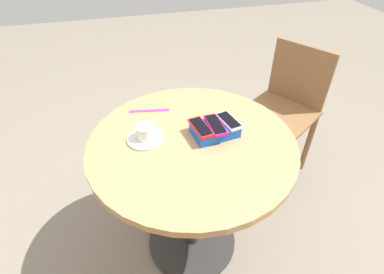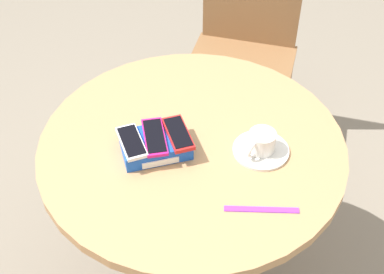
{
  "view_description": "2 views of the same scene",
  "coord_description": "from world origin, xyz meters",
  "px_view_note": "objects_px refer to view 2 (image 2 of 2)",
  "views": [
    {
      "loc": [
        0.23,
        0.89,
        1.5
      ],
      "look_at": [
        0.0,
        0.0,
        0.74
      ],
      "focal_mm": 28.0,
      "sensor_mm": 36.0,
      "label": 1
    },
    {
      "loc": [
        -0.14,
        -1.04,
        1.74
      ],
      "look_at": [
        0.0,
        0.0,
        0.74
      ],
      "focal_mm": 50.0,
      "sensor_mm": 36.0,
      "label": 2
    }
  ],
  "objects_px": {
    "round_table": "(192,181)",
    "phone_white": "(131,142)",
    "phone_red": "(178,134)",
    "saucer": "(261,150)",
    "chair_far_side": "(242,56)",
    "lanyard_strap": "(261,210)",
    "coffee_cup": "(261,142)",
    "phone_magenta": "(155,137)",
    "phone_box": "(155,145)"
  },
  "relations": [
    {
      "from": "round_table",
      "to": "phone_white",
      "type": "bearing_deg",
      "value": -170.05
    },
    {
      "from": "phone_white",
      "to": "phone_red",
      "type": "xyz_separation_m",
      "value": [
        0.12,
        0.01,
        0.0
      ]
    },
    {
      "from": "saucer",
      "to": "chair_far_side",
      "type": "relative_size",
      "value": 0.17
    },
    {
      "from": "phone_red",
      "to": "lanyard_strap",
      "type": "xyz_separation_m",
      "value": [
        0.17,
        -0.24,
        -0.05
      ]
    },
    {
      "from": "coffee_cup",
      "to": "chair_far_side",
      "type": "relative_size",
      "value": 0.1
    },
    {
      "from": "phone_magenta",
      "to": "phone_box",
      "type": "bearing_deg",
      "value": -67.38
    },
    {
      "from": "round_table",
      "to": "phone_white",
      "type": "relative_size",
      "value": 6.17
    },
    {
      "from": "phone_box",
      "to": "lanyard_strap",
      "type": "distance_m",
      "value": 0.33
    },
    {
      "from": "phone_white",
      "to": "saucer",
      "type": "bearing_deg",
      "value": -5.07
    },
    {
      "from": "lanyard_strap",
      "to": "chair_far_side",
      "type": "distance_m",
      "value": 1.03
    },
    {
      "from": "round_table",
      "to": "phone_box",
      "type": "bearing_deg",
      "value": -169.57
    },
    {
      "from": "saucer",
      "to": "lanyard_strap",
      "type": "relative_size",
      "value": 0.84
    },
    {
      "from": "phone_magenta",
      "to": "lanyard_strap",
      "type": "distance_m",
      "value": 0.34
    },
    {
      "from": "round_table",
      "to": "chair_far_side",
      "type": "distance_m",
      "value": 0.8
    },
    {
      "from": "phone_white",
      "to": "phone_box",
      "type": "bearing_deg",
      "value": 9.16
    },
    {
      "from": "round_table",
      "to": "chair_far_side",
      "type": "bearing_deg",
      "value": 67.2
    },
    {
      "from": "phone_red",
      "to": "saucer",
      "type": "relative_size",
      "value": 0.93
    },
    {
      "from": "coffee_cup",
      "to": "chair_far_side",
      "type": "xyz_separation_m",
      "value": [
        0.13,
        0.79,
        -0.29
      ]
    },
    {
      "from": "phone_red",
      "to": "phone_magenta",
      "type": "bearing_deg",
      "value": -177.24
    },
    {
      "from": "round_table",
      "to": "coffee_cup",
      "type": "height_order",
      "value": "coffee_cup"
    },
    {
      "from": "phone_magenta",
      "to": "coffee_cup",
      "type": "relative_size",
      "value": 1.67
    },
    {
      "from": "phone_magenta",
      "to": "chair_far_side",
      "type": "relative_size",
      "value": 0.16
    },
    {
      "from": "round_table",
      "to": "lanyard_strap",
      "type": "bearing_deg",
      "value": -62.12
    },
    {
      "from": "phone_box",
      "to": "phone_white",
      "type": "xyz_separation_m",
      "value": [
        -0.06,
        -0.01,
        0.03
      ]
    },
    {
      "from": "saucer",
      "to": "chair_far_side",
      "type": "distance_m",
      "value": 0.84
    },
    {
      "from": "phone_magenta",
      "to": "chair_far_side",
      "type": "distance_m",
      "value": 0.9
    },
    {
      "from": "lanyard_strap",
      "to": "phone_box",
      "type": "bearing_deg",
      "value": 134.95
    },
    {
      "from": "phone_magenta",
      "to": "phone_white",
      "type": "bearing_deg",
      "value": -169.06
    },
    {
      "from": "phone_red",
      "to": "chair_far_side",
      "type": "xyz_separation_m",
      "value": [
        0.35,
        0.75,
        -0.3
      ]
    },
    {
      "from": "phone_box",
      "to": "coffee_cup",
      "type": "xyz_separation_m",
      "value": [
        0.28,
        -0.04,
        0.02
      ]
    },
    {
      "from": "phone_red",
      "to": "lanyard_strap",
      "type": "bearing_deg",
      "value": -54.22
    },
    {
      "from": "phone_magenta",
      "to": "phone_red",
      "type": "xyz_separation_m",
      "value": [
        0.06,
        0.0,
        0.0
      ]
    },
    {
      "from": "phone_red",
      "to": "chair_far_side",
      "type": "distance_m",
      "value": 0.88
    },
    {
      "from": "phone_magenta",
      "to": "round_table",
      "type": "bearing_deg",
      "value": 9.35
    },
    {
      "from": "phone_red",
      "to": "saucer",
      "type": "bearing_deg",
      "value": -11.72
    },
    {
      "from": "phone_white",
      "to": "saucer",
      "type": "distance_m",
      "value": 0.35
    },
    {
      "from": "phone_white",
      "to": "coffee_cup",
      "type": "relative_size",
      "value": 1.59
    },
    {
      "from": "saucer",
      "to": "lanyard_strap",
      "type": "height_order",
      "value": "saucer"
    },
    {
      "from": "phone_magenta",
      "to": "saucer",
      "type": "bearing_deg",
      "value": -8.54
    },
    {
      "from": "phone_box",
      "to": "phone_magenta",
      "type": "relative_size",
      "value": 1.34
    },
    {
      "from": "phone_magenta",
      "to": "chair_far_side",
      "type": "bearing_deg",
      "value": 61.32
    },
    {
      "from": "phone_magenta",
      "to": "coffee_cup",
      "type": "distance_m",
      "value": 0.28
    },
    {
      "from": "round_table",
      "to": "phone_box",
      "type": "relative_size",
      "value": 4.36
    },
    {
      "from": "phone_box",
      "to": "coffee_cup",
      "type": "bearing_deg",
      "value": -8.59
    },
    {
      "from": "phone_magenta",
      "to": "chair_far_side",
      "type": "xyz_separation_m",
      "value": [
        0.41,
        0.75,
        -0.3
      ]
    },
    {
      "from": "phone_red",
      "to": "coffee_cup",
      "type": "xyz_separation_m",
      "value": [
        0.22,
        -0.05,
        -0.01
      ]
    },
    {
      "from": "round_table",
      "to": "phone_magenta",
      "type": "relative_size",
      "value": 5.86
    },
    {
      "from": "phone_red",
      "to": "coffee_cup",
      "type": "bearing_deg",
      "value": -12.25
    },
    {
      "from": "phone_white",
      "to": "phone_magenta",
      "type": "bearing_deg",
      "value": 10.94
    },
    {
      "from": "phone_box",
      "to": "phone_red",
      "type": "xyz_separation_m",
      "value": [
        0.06,
        0.0,
        0.03
      ]
    }
  ]
}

